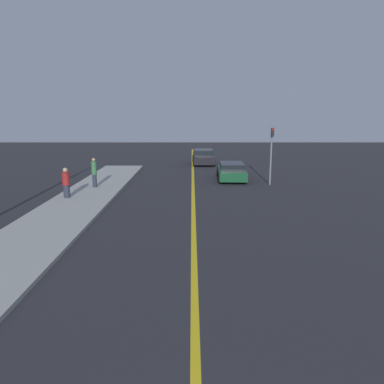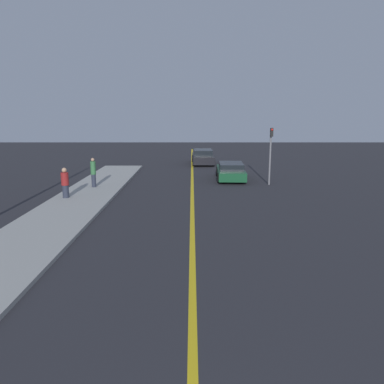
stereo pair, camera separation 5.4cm
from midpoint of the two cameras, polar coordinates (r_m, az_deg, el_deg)
name	(u,v)px [view 1 (the left image)]	position (r m, az deg, el deg)	size (l,w,h in m)	color
road_center_line	(192,201)	(20.40, -0.13, -1.33)	(0.20, 60.00, 0.01)	gold
sidewalk_left	(65,211)	(18.91, -18.81, -2.82)	(3.27, 30.94, 0.14)	#9E9E99
car_near_right_lane	(230,171)	(27.00, 5.74, 3.18)	(2.11, 4.63, 1.22)	#144728
car_ahead_center	(202,157)	(35.26, 1.47, 5.37)	(2.08, 4.76, 1.37)	black
pedestrian_mid_group	(64,183)	(21.48, -18.95, 1.30)	(0.40, 0.40, 1.65)	#282D3D
pedestrian_far_standing	(92,173)	(24.07, -14.99, 2.89)	(0.32, 0.32, 1.82)	#282D3D
traffic_light	(270,150)	(25.13, 11.69, 6.30)	(0.18, 0.40, 3.75)	slate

